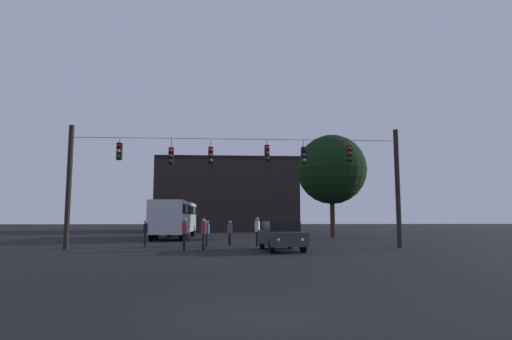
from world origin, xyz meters
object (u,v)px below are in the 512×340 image
(pedestrian_far_side, at_px, (230,232))
(car_near_right, at_px, (281,235))
(pedestrian_crossing_right, at_px, (257,230))
(pedestrian_trailing, at_px, (207,232))
(city_bus, at_px, (175,216))
(tree_left_silhouette, at_px, (332,170))
(pedestrian_near_bus, at_px, (184,232))
(pedestrian_crossing_left, at_px, (145,232))
(pedestrian_crossing_center, at_px, (204,232))

(pedestrian_far_side, bearing_deg, car_near_right, -58.65)
(pedestrian_crossing_right, height_order, pedestrian_trailing, pedestrian_crossing_right)
(city_bus, relative_size, tree_left_silhouette, 1.21)
(city_bus, relative_size, pedestrian_near_bus, 6.47)
(car_near_right, xyz_separation_m, pedestrian_trailing, (-4.04, 3.57, 0.05))
(pedestrian_near_bus, bearing_deg, pedestrian_crossing_right, 37.49)
(pedestrian_crossing_left, height_order, tree_left_silhouette, tree_left_silhouette)
(pedestrian_crossing_left, relative_size, pedestrian_crossing_right, 0.90)
(pedestrian_crossing_left, bearing_deg, tree_left_silhouette, 38.70)
(pedestrian_crossing_right, xyz_separation_m, pedestrian_far_side, (-1.66, 0.75, -0.14))
(car_near_right, xyz_separation_m, pedestrian_near_bus, (-5.07, 0.52, 0.17))
(pedestrian_crossing_center, distance_m, pedestrian_far_side, 4.08)
(car_near_right, xyz_separation_m, pedestrian_crossing_right, (-1.01, 3.63, 0.19))
(pedestrian_near_bus, relative_size, pedestrian_trailing, 1.12)
(pedestrian_crossing_center, distance_m, tree_left_silhouette, 18.42)
(pedestrian_crossing_center, bearing_deg, pedestrian_near_bus, -178.10)
(car_near_right, distance_m, pedestrian_far_side, 5.13)
(pedestrian_crossing_center, height_order, pedestrian_crossing_right, pedestrian_crossing_right)
(pedestrian_trailing, xyz_separation_m, tree_left_silhouette, (10.47, 11.24, 5.16))
(pedestrian_trailing, xyz_separation_m, pedestrian_far_side, (1.37, 0.81, -0.01))
(city_bus, bearing_deg, pedestrian_crossing_center, -76.37)
(pedestrian_near_bus, bearing_deg, car_near_right, -5.84)
(pedestrian_trailing, bearing_deg, pedestrian_crossing_center, -90.54)
(city_bus, height_order, car_near_right, city_bus)
(pedestrian_crossing_left, height_order, pedestrian_near_bus, pedestrian_near_bus)
(pedestrian_near_bus, height_order, pedestrian_far_side, pedestrian_near_bus)
(tree_left_silhouette, bearing_deg, pedestrian_crossing_left, -141.30)
(pedestrian_trailing, relative_size, pedestrian_far_side, 1.01)
(car_near_right, height_order, tree_left_silhouette, tree_left_silhouette)
(car_near_right, bearing_deg, city_bus, 117.91)
(pedestrian_crossing_right, relative_size, tree_left_silhouette, 0.19)
(city_bus, bearing_deg, pedestrian_near_bus, -80.58)
(pedestrian_near_bus, xyz_separation_m, pedestrian_trailing, (1.03, 3.06, -0.12))
(pedestrian_trailing, bearing_deg, car_near_right, -41.50)
(city_bus, bearing_deg, pedestrian_trailing, -72.38)
(city_bus, distance_m, pedestrian_crossing_left, 10.24)
(pedestrian_far_side, relative_size, tree_left_silhouette, 0.17)
(pedestrian_near_bus, relative_size, tree_left_silhouette, 0.19)
(car_near_right, relative_size, pedestrian_crossing_right, 2.57)
(pedestrian_crossing_right, bearing_deg, pedestrian_far_side, 155.69)
(car_near_right, bearing_deg, pedestrian_far_side, 121.35)
(city_bus, xyz_separation_m, pedestrian_crossing_right, (6.24, -10.06, -0.88))
(pedestrian_trailing, relative_size, tree_left_silhouette, 0.17)
(car_near_right, bearing_deg, pedestrian_crossing_left, 155.43)
(car_near_right, distance_m, pedestrian_crossing_right, 3.77)
(pedestrian_crossing_left, height_order, pedestrian_crossing_right, pedestrian_crossing_right)
(pedestrian_crossing_right, relative_size, pedestrian_near_bus, 1.01)
(city_bus, distance_m, pedestrian_crossing_right, 11.88)
(pedestrian_near_bus, xyz_separation_m, tree_left_silhouette, (11.50, 14.29, 5.04))
(pedestrian_crossing_left, relative_size, tree_left_silhouette, 0.17)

